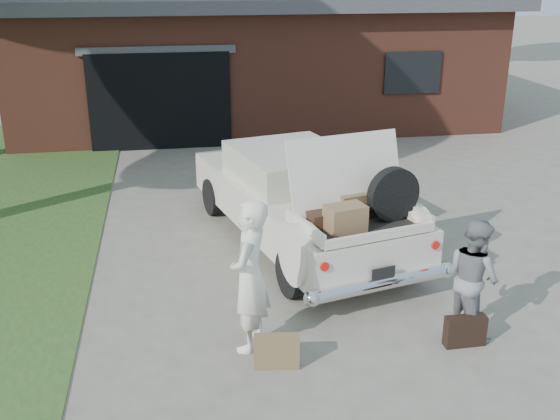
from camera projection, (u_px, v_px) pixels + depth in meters
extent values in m
plane|color=gray|center=(288.00, 309.00, 8.18)|extent=(90.00, 90.00, 0.00)
cube|color=brown|center=(249.00, 60.00, 18.42)|extent=(12.00, 7.00, 3.00)
cube|color=black|center=(160.00, 101.00, 14.98)|extent=(3.20, 0.30, 2.20)
cube|color=#4C4C51|center=(157.00, 50.00, 14.51)|extent=(3.50, 0.12, 0.18)
cube|color=black|center=(412.00, 73.00, 15.69)|extent=(1.40, 0.08, 1.00)
cube|color=silver|center=(298.00, 204.00, 10.01)|extent=(2.89, 5.05, 0.62)
cube|color=beige|center=(291.00, 165.00, 10.06)|extent=(1.98, 2.22, 0.50)
cube|color=black|center=(268.00, 152.00, 10.84)|extent=(1.45, 0.43, 0.42)
cube|color=black|center=(317.00, 183.00, 9.29)|extent=(1.45, 0.43, 0.42)
cylinder|color=black|center=(292.00, 274.00, 8.41)|extent=(0.35, 0.66, 0.63)
cylinder|color=black|center=(402.00, 252.00, 9.03)|extent=(0.35, 0.66, 0.63)
cylinder|color=black|center=(214.00, 197.00, 11.18)|extent=(0.35, 0.66, 0.63)
cylinder|color=black|center=(302.00, 184.00, 11.81)|extent=(0.35, 0.66, 0.63)
cylinder|color=silver|center=(382.00, 283.00, 8.00)|extent=(1.94, 0.63, 0.17)
cylinder|color=#A5140F|center=(323.00, 266.00, 7.64)|extent=(0.13, 0.12, 0.11)
cylinder|color=#A5140F|center=(434.00, 244.00, 8.22)|extent=(0.13, 0.12, 0.11)
cube|color=black|center=(383.00, 274.00, 7.93)|extent=(0.32, 0.10, 0.16)
cube|color=black|center=(358.00, 225.00, 8.34)|extent=(1.68, 1.37, 0.04)
cube|color=silver|center=(305.00, 227.00, 8.02)|extent=(0.30, 1.03, 0.17)
cube|color=silver|center=(409.00, 210.00, 8.59)|extent=(0.30, 1.03, 0.17)
cube|color=silver|center=(380.00, 236.00, 7.87)|extent=(1.49, 0.42, 0.11)
cube|color=silver|center=(346.00, 177.00, 8.46)|extent=(1.64, 0.73, 1.06)
cube|color=#3E271A|center=(328.00, 216.00, 8.31)|extent=(0.65, 0.50, 0.19)
cube|color=#8F6C49|center=(345.00, 218.00, 8.05)|extent=(0.54, 0.42, 0.33)
cube|color=black|center=(354.00, 208.00, 8.59)|extent=(0.71, 0.55, 0.20)
cube|color=olive|center=(353.00, 198.00, 8.52)|extent=(0.44, 0.34, 0.14)
cylinder|color=black|center=(393.00, 194.00, 8.34)|extent=(0.72, 0.31, 0.70)
imported|color=white|center=(250.00, 276.00, 7.09)|extent=(0.65, 0.75, 1.74)
imported|color=gray|center=(473.00, 277.00, 7.44)|extent=(0.69, 0.80, 1.41)
cube|color=olive|center=(277.00, 351.00, 6.95)|extent=(0.50, 0.22, 0.37)
cube|color=black|center=(465.00, 331.00, 7.35)|extent=(0.47, 0.15, 0.36)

